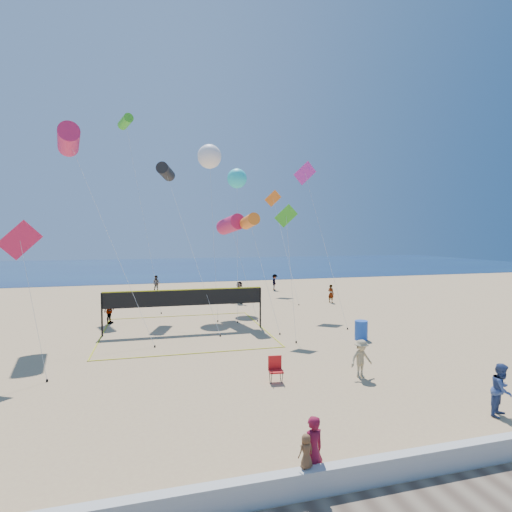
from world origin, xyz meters
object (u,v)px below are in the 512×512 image
object	(u,v)px
woman	(312,451)
camp_chair	(275,367)
volleyball_net	(185,302)
trash_barrel	(361,330)

from	to	relation	value
woman	camp_chair	distance (m)	6.47
woman	volleyball_net	xyz separation A→B (m)	(-1.40, 15.37, 0.91)
woman	trash_barrel	bearing A→B (deg)	-139.73
camp_chair	trash_barrel	xyz separation A→B (m)	(6.40, 4.64, -0.03)
woman	trash_barrel	distance (m)	13.38
woman	trash_barrel	xyz separation A→B (m)	(7.62, 10.99, -0.29)
woman	trash_barrel	size ratio (longest dim) A/B	1.57
volleyball_net	camp_chair	bearing A→B (deg)	-72.58
woman	camp_chair	bearing A→B (deg)	-115.83
volleyball_net	woman	bearing A→B (deg)	-83.56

